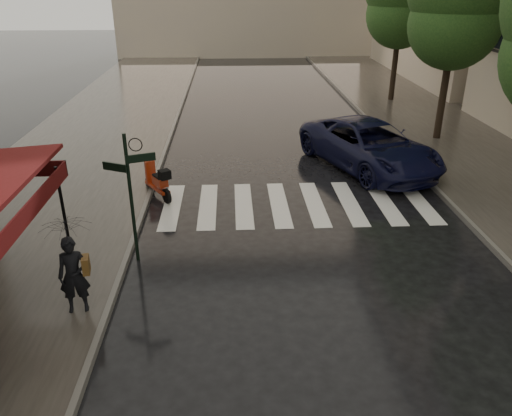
{
  "coord_description": "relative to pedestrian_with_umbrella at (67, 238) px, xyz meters",
  "views": [
    {
      "loc": [
        1.07,
        -7.37,
        6.12
      ],
      "look_at": [
        1.6,
        2.76,
        1.4
      ],
      "focal_mm": 35.0,
      "sensor_mm": 36.0,
      "label": 1
    }
  ],
  "objects": [
    {
      "name": "ground",
      "position": [
        2.0,
        -0.92,
        -1.73
      ],
      "size": [
        120.0,
        120.0,
        0.0
      ],
      "primitive_type": "plane",
      "color": "black",
      "rests_on": "ground"
    },
    {
      "name": "sidewalk_near",
      "position": [
        -2.5,
        11.08,
        -1.67
      ],
      "size": [
        6.0,
        60.0,
        0.12
      ],
      "primitive_type": "cube",
      "color": "#38332D",
      "rests_on": "ground"
    },
    {
      "name": "sidewalk_far",
      "position": [
        12.25,
        11.08,
        -1.67
      ],
      "size": [
        5.5,
        60.0,
        0.12
      ],
      "primitive_type": "cube",
      "color": "#38332D",
      "rests_on": "ground"
    },
    {
      "name": "curb_near",
      "position": [
        0.55,
        11.08,
        -1.65
      ],
      "size": [
        0.12,
        60.0,
        0.16
      ],
      "primitive_type": "cube",
      "color": "#595651",
      "rests_on": "ground"
    },
    {
      "name": "curb_far",
      "position": [
        9.45,
        11.08,
        -1.65
      ],
      "size": [
        0.12,
        60.0,
        0.16
      ],
      "primitive_type": "cube",
      "color": "#595651",
      "rests_on": "ground"
    },
    {
      "name": "crosswalk",
      "position": [
        4.97,
        5.08,
        -1.72
      ],
      "size": [
        7.85,
        3.2,
        0.01
      ],
      "color": "silver",
      "rests_on": "ground"
    },
    {
      "name": "signpost",
      "position": [
        0.8,
        2.08,
        0.1
      ],
      "size": [
        1.17,
        0.29,
        3.1
      ],
      "color": "black",
      "rests_on": "ground"
    },
    {
      "name": "pedestrian_with_umbrella",
      "position": [
        0.0,
        0.0,
        0.0
      ],
      "size": [
        1.1,
        1.11,
        2.42
      ],
      "rotation": [
        0.0,
        0.0,
        0.18
      ],
      "color": "black",
      "rests_on": "sidewalk_near"
    },
    {
      "name": "scooter",
      "position": [
        0.84,
        5.78,
        -1.23
      ],
      "size": [
        1.0,
        1.43,
        1.08
      ],
      "rotation": [
        0.0,
        0.0,
        0.57
      ],
      "color": "black",
      "rests_on": "ground"
    },
    {
      "name": "parked_car",
      "position": [
        7.85,
        8.06,
        -0.92
      ],
      "size": [
        4.63,
        6.37,
        1.61
      ],
      "primitive_type": "imported",
      "rotation": [
        0.0,
        0.0,
        0.38
      ],
      "color": "black",
      "rests_on": "ground"
    }
  ]
}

